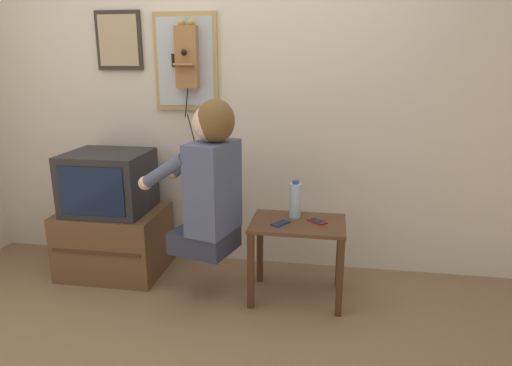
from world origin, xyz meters
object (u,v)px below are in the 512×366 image
Objects in this scene: cell_phone_held at (281,223)px; cell_phone_spare at (317,221)px; water_bottle at (295,200)px; person at (209,179)px; wall_phone_antique at (187,56)px; framed_picture at (119,41)px; wall_mirror at (186,62)px; television at (108,182)px.

cell_phone_held and cell_phone_spare have the same top height.
person is at bearing -160.62° from water_bottle.
framed_picture is (-0.52, 0.04, 0.11)m from wall_phone_antique.
cell_phone_spare is (0.97, -0.47, -0.96)m from wall_mirror.
person is 2.36× the size of framed_picture.
television is 1.35× the size of framed_picture.
wall_phone_antique is 6.30× the size of cell_phone_spare.
wall_phone_antique is at bearing -4.84° from framed_picture.
person is 1.44× the size of wall_mirror.
framed_picture reaches higher than cell_phone_held.
cell_phone_spare is (1.46, -0.47, -1.11)m from framed_picture.
cell_phone_held is at bearing -69.63° from person.
framed_picture is at bearing 113.99° from cell_phone_spare.
person reaches higher than cell_phone_spare.
wall_mirror is (-0.02, 0.04, -0.04)m from wall_phone_antique.
wall_phone_antique reaches higher than cell_phone_spare.
water_bottle is (1.32, -0.40, -1.00)m from framed_picture.
television is 1.03m from wall_phone_antique.
water_bottle is at bearing 96.06° from cell_phone_held.
framed_picture reaches higher than wall_phone_antique.
wall_phone_antique reaches higher than cell_phone_held.
framed_picture is 1.70m from water_bottle.
wall_phone_antique is at bearing 178.87° from cell_phone_held.
framed_picture is at bearing 163.12° from water_bottle.
person reaches higher than cell_phone_held.
wall_phone_antique is 6.11× the size of cell_phone_held.
cell_phone_spare is at bearing -24.38° from wall_phone_antique.
person is 0.72m from cell_phone_spare.
person is at bearing -35.99° from framed_picture.
framed_picture reaches higher than cell_phone_spare.
person is at bearing -62.05° from wall_mirror.
cell_phone_spare is at bearing -5.24° from television.
person reaches higher than water_bottle.
person is 0.57m from water_bottle.
framed_picture is at bearing 90.77° from television.
framed_picture reaches higher than television.
wall_phone_antique is 1.44m from cell_phone_spare.
wall_mirror reaches higher than water_bottle.
cell_phone_held is (1.24, -0.54, -1.11)m from framed_picture.
framed_picture is 2.99× the size of cell_phone_held.
framed_picture is 0.51m from wall_mirror.
television is 1.01m from framed_picture.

